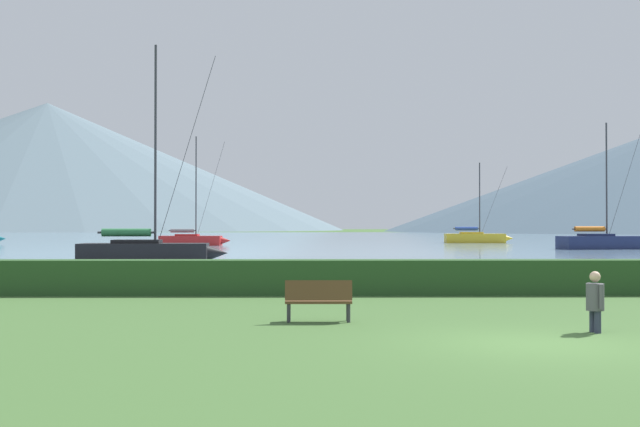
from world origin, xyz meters
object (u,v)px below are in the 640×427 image
at_px(sailboat_slip_7, 602,241).
at_px(sailboat_slip_5, 192,239).
at_px(park_bench_near_path, 319,299).
at_px(sailboat_slip_6, 476,237).
at_px(person_seated_viewer, 595,299).
at_px(sailboat_slip_4, 146,251).

bearing_deg(sailboat_slip_7, sailboat_slip_5, 149.68).
relative_size(sailboat_slip_5, park_bench_near_path, 7.98).
xyz_separation_m(sailboat_slip_5, park_bench_near_path, (13.41, -72.61, -0.14)).
xyz_separation_m(sailboat_slip_6, person_seated_viewer, (-15.02, -87.47, -0.02)).
distance_m(sailboat_slip_5, park_bench_near_path, 73.84).
distance_m(sailboat_slip_7, person_seated_viewer, 63.41).
bearing_deg(sailboat_slip_6, sailboat_slip_7, -75.75).
bearing_deg(sailboat_slip_6, sailboat_slip_4, -116.77).
relative_size(sailboat_slip_4, sailboat_slip_7, 1.08).
distance_m(sailboat_slip_7, park_bench_near_path, 63.78).
relative_size(sailboat_slip_5, person_seated_viewer, 9.65).
bearing_deg(sailboat_slip_5, sailboat_slip_7, -18.75).
xyz_separation_m(sailboat_slip_4, person_seated_viewer, (15.38, -31.20, -0.04)).
bearing_deg(sailboat_slip_4, sailboat_slip_5, 91.81).
bearing_deg(sailboat_slip_4, person_seated_viewer, -66.78).
height_order(sailboat_slip_6, person_seated_viewer, sailboat_slip_6).
relative_size(sailboat_slip_4, park_bench_near_path, 8.41).
bearing_deg(sailboat_slip_4, sailboat_slip_7, 34.93).
bearing_deg(park_bench_near_path, sailboat_slip_7, 64.97).
bearing_deg(sailboat_slip_7, sailboat_slip_6, 92.47).
xyz_separation_m(sailboat_slip_7, person_seated_viewer, (-21.24, -59.75, -0.06)).
relative_size(sailboat_slip_5, sailboat_slip_6, 1.19).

